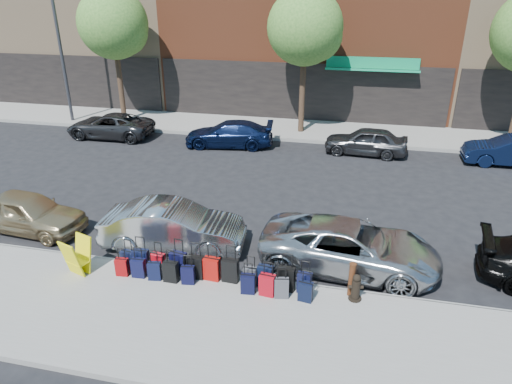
% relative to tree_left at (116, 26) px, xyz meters
% --- Properties ---
extents(ground, '(120.00, 120.00, 0.00)m').
position_rel_tree_left_xyz_m(ground, '(9.86, -9.50, -5.41)').
color(ground, black).
rests_on(ground, ground).
extents(sidewalk_near, '(60.00, 4.00, 0.15)m').
position_rel_tree_left_xyz_m(sidewalk_near, '(9.86, -16.00, -5.34)').
color(sidewalk_near, gray).
rests_on(sidewalk_near, ground).
extents(sidewalk_far, '(60.00, 4.00, 0.15)m').
position_rel_tree_left_xyz_m(sidewalk_far, '(9.86, 0.50, -5.34)').
color(sidewalk_far, gray).
rests_on(sidewalk_far, ground).
extents(curb_near, '(60.00, 0.08, 0.15)m').
position_rel_tree_left_xyz_m(curb_near, '(9.86, -13.98, -5.34)').
color(curb_near, gray).
rests_on(curb_near, ground).
extents(curb_far, '(60.00, 0.08, 0.15)m').
position_rel_tree_left_xyz_m(curb_far, '(9.86, -1.52, -5.34)').
color(curb_far, gray).
rests_on(curb_far, ground).
extents(tree_left, '(3.80, 3.80, 7.27)m').
position_rel_tree_left_xyz_m(tree_left, '(0.00, 0.00, 0.00)').
color(tree_left, black).
rests_on(tree_left, sidewalk_far).
extents(tree_center, '(3.80, 3.80, 7.27)m').
position_rel_tree_left_xyz_m(tree_center, '(10.50, 0.00, 0.00)').
color(tree_center, black).
rests_on(tree_center, sidewalk_far).
extents(streetlight, '(2.59, 0.18, 8.00)m').
position_rel_tree_left_xyz_m(streetlight, '(-2.94, -0.70, -0.75)').
color(streetlight, '#333338').
rests_on(streetlight, sidewalk_far).
extents(suitcase_front_0, '(0.40, 0.25, 0.90)m').
position_rel_tree_left_xyz_m(suitcase_front_0, '(7.43, -14.33, -4.98)').
color(suitcase_front_0, black).
rests_on(suitcase_front_0, sidewalk_near).
extents(suitcase_front_1, '(0.45, 0.27, 1.04)m').
position_rel_tree_left_xyz_m(suitcase_front_1, '(7.82, -14.34, -4.94)').
color(suitcase_front_1, black).
rests_on(suitcase_front_1, sidewalk_near).
extents(suitcase_front_2, '(0.39, 0.25, 0.90)m').
position_rel_tree_left_xyz_m(suitcase_front_2, '(8.29, -14.28, -4.98)').
color(suitcase_front_2, '#AD0B15').
rests_on(suitcase_front_2, sidewalk_near).
extents(suitcase_front_3, '(0.47, 0.31, 1.05)m').
position_rel_tree_left_xyz_m(suitcase_front_3, '(8.88, -14.25, -4.93)').
color(suitcase_front_3, black).
rests_on(suitcase_front_3, sidewalk_near).
extents(suitcase_front_4, '(0.44, 0.25, 1.05)m').
position_rel_tree_left_xyz_m(suitcase_front_4, '(9.40, -14.32, -4.93)').
color(suitcase_front_4, black).
rests_on(suitcase_front_4, sidewalk_near).
extents(suitcase_front_5, '(0.45, 0.27, 1.04)m').
position_rel_tree_left_xyz_m(suitcase_front_5, '(9.85, -14.30, -4.94)').
color(suitcase_front_5, '#A10F0A').
rests_on(suitcase_front_5, sidewalk_near).
extents(suitcase_front_6, '(0.45, 0.26, 1.05)m').
position_rel_tree_left_xyz_m(suitcase_front_6, '(10.35, -14.27, -4.93)').
color(suitcase_front_6, black).
rests_on(suitcase_front_6, sidewalk_near).
extents(suitcase_front_7, '(0.36, 0.20, 0.86)m').
position_rel_tree_left_xyz_m(suitcase_front_7, '(10.92, -14.34, -4.99)').
color(suitcase_front_7, '#3B3C41').
rests_on(suitcase_front_7, sidewalk_near).
extents(suitcase_front_8, '(0.43, 0.27, 0.97)m').
position_rel_tree_left_xyz_m(suitcase_front_8, '(11.31, -14.28, -4.96)').
color(suitcase_front_8, black).
rests_on(suitcase_front_8, sidewalk_near).
extents(suitcase_front_9, '(0.46, 0.28, 1.06)m').
position_rel_tree_left_xyz_m(suitcase_front_9, '(11.87, -14.33, -4.93)').
color(suitcase_front_9, black).
rests_on(suitcase_front_9, sidewalk_near).
extents(suitcase_front_10, '(0.38, 0.23, 0.90)m').
position_rel_tree_left_xyz_m(suitcase_front_10, '(12.34, -14.32, -4.98)').
color(suitcase_front_10, black).
rests_on(suitcase_front_10, sidewalk_near).
extents(suitcase_back_0, '(0.35, 0.22, 0.81)m').
position_rel_tree_left_xyz_m(suitcase_back_0, '(7.40, -14.65, -5.01)').
color(suitcase_back_0, maroon).
rests_on(suitcase_back_0, sidewalk_near).
extents(suitcase_back_1, '(0.38, 0.23, 0.87)m').
position_rel_tree_left_xyz_m(suitcase_back_1, '(7.87, -14.62, -4.99)').
color(suitcase_back_1, black).
rests_on(suitcase_back_1, sidewalk_near).
extents(suitcase_back_2, '(0.37, 0.25, 0.82)m').
position_rel_tree_left_xyz_m(suitcase_back_2, '(8.35, -14.64, -5.01)').
color(suitcase_back_2, black).
rests_on(suitcase_back_2, sidewalk_near).
extents(suitcase_back_3, '(0.39, 0.23, 0.93)m').
position_rel_tree_left_xyz_m(suitcase_back_3, '(8.80, -14.62, -4.97)').
color(suitcase_back_3, black).
rests_on(suitcase_back_3, sidewalk_near).
extents(suitcase_back_4, '(0.37, 0.25, 0.82)m').
position_rel_tree_left_xyz_m(suitcase_back_4, '(9.29, -14.61, -5.00)').
color(suitcase_back_4, black).
rests_on(suitcase_back_4, sidewalk_near).
extents(suitcase_back_7, '(0.38, 0.25, 0.86)m').
position_rel_tree_left_xyz_m(suitcase_back_7, '(10.93, -14.67, -4.99)').
color(suitcase_back_7, black).
rests_on(suitcase_back_7, sidewalk_near).
extents(suitcase_back_8, '(0.42, 0.28, 0.94)m').
position_rel_tree_left_xyz_m(suitcase_back_8, '(11.43, -14.64, -4.97)').
color(suitcase_back_8, '#A00A16').
rests_on(suitcase_back_8, sidewalk_near).
extents(suitcase_back_9, '(0.40, 0.28, 0.86)m').
position_rel_tree_left_xyz_m(suitcase_back_9, '(11.80, -14.66, -4.99)').
color(suitcase_back_9, '#414046').
rests_on(suitcase_back_9, sidewalk_near).
extents(suitcase_back_10, '(0.38, 0.26, 0.85)m').
position_rel_tree_left_xyz_m(suitcase_back_10, '(12.41, -14.67, -5.00)').
color(suitcase_back_10, black).
rests_on(suitcase_back_10, sidewalk_near).
extents(fire_hydrant, '(0.38, 0.33, 0.74)m').
position_rel_tree_left_xyz_m(fire_hydrant, '(13.63, -14.35, -4.92)').
color(fire_hydrant, black).
rests_on(fire_hydrant, sidewalk_near).
extents(bollard, '(0.17, 0.17, 0.94)m').
position_rel_tree_left_xyz_m(bollard, '(13.51, -14.19, -4.78)').
color(bollard, '#38190C').
rests_on(bollard, sidewalk_near).
extents(display_rack, '(0.76, 0.80, 1.06)m').
position_rel_tree_left_xyz_m(display_rack, '(6.20, -14.82, -4.74)').
color(display_rack, yellow).
rests_on(display_rack, sidewalk_near).
extents(car_near_0, '(3.98, 1.86, 1.32)m').
position_rel_tree_left_xyz_m(car_near_0, '(3.07, -12.76, -4.75)').
color(car_near_0, tan).
rests_on(car_near_0, ground).
extents(car_near_1, '(4.45, 1.94, 1.42)m').
position_rel_tree_left_xyz_m(car_near_1, '(8.13, -12.72, -4.70)').
color(car_near_1, '#B0B3B7').
rests_on(car_near_1, ground).
extents(car_near_2, '(5.14, 2.63, 1.39)m').
position_rel_tree_left_xyz_m(car_near_2, '(13.41, -12.70, -4.72)').
color(car_near_2, '#B2B4B9').
rests_on(car_near_2, ground).
extents(car_far_0, '(4.60, 2.18, 1.27)m').
position_rel_tree_left_xyz_m(car_far_0, '(0.55, -2.85, -4.78)').
color(car_far_0, '#303033').
rests_on(car_far_0, ground).
extents(car_far_1, '(4.59, 2.35, 1.27)m').
position_rel_tree_left_xyz_m(car_far_1, '(7.12, -2.91, -4.77)').
color(car_far_1, '#0D193D').
rests_on(car_far_1, ground).
extents(car_far_2, '(3.95, 1.81, 1.31)m').
position_rel_tree_left_xyz_m(car_far_2, '(13.81, -2.65, -4.76)').
color(car_far_2, '#373739').
rests_on(car_far_2, ground).
extents(car_far_3, '(4.05, 1.42, 1.33)m').
position_rel_tree_left_xyz_m(car_far_3, '(20.18, -2.72, -4.75)').
color(car_far_3, '#0D193A').
rests_on(car_far_3, ground).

